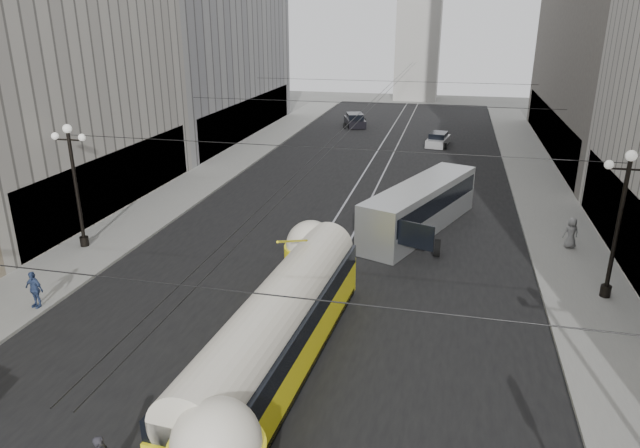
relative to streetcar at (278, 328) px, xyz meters
The scene contains 14 objects.
road 22.63m from the streetcar, 91.24° to the left, with size 20.00×85.00×0.02m, color black.
sidewalk_left 28.95m from the streetcar, 115.59° to the left, with size 4.00×72.00×0.15m, color gray.
sidewalk_right 28.54m from the streetcar, 66.17° to the left, with size 4.00×72.00×0.15m, color gray.
rail_left 22.66m from the streetcar, 93.14° to the left, with size 0.12×85.00×0.04m, color gray.
rail_right 22.63m from the streetcar, 89.33° to the left, with size 0.12×85.00×0.04m, color gray.
lamppost_left_mid 15.53m from the streetcar, 148.34° to the left, with size 1.86×0.44×6.37m.
lamppost_right_mid 14.72m from the streetcar, 33.68° to the left, with size 1.86×0.44×6.37m.
catenary 21.99m from the streetcar, 90.98° to the left, with size 25.00×72.00×0.23m.
streetcar is the anchor object (origin of this frame).
city_bus 15.26m from the streetcar, 75.60° to the left, with size 5.95×11.12×2.72m.
sedan_white_far 38.08m from the streetcar, 84.02° to the left, with size 2.21×4.17×1.26m.
sedan_dark_far 46.35m from the streetcar, 96.64° to the left, with size 3.16×4.87×1.43m.
pedestrian_sidewalk_right 17.84m from the streetcar, 49.55° to the left, with size 0.79×0.49×1.62m, color gray.
pedestrian_sidewalk_left 11.14m from the streetcar, behind, with size 0.93×0.53×1.58m, color #354975.
Camera 1 is at (5.67, -6.10, 11.45)m, focal length 32.00 mm.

